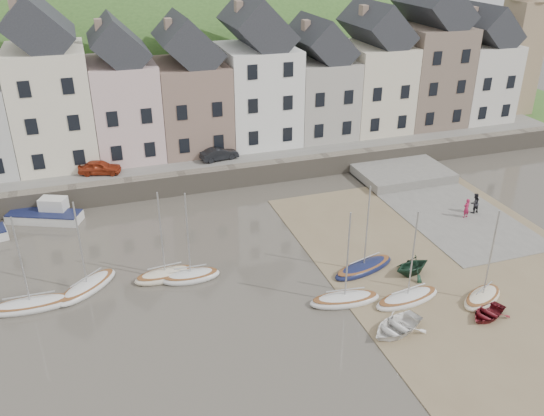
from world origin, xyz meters
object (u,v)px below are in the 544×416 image
object	(u,v)px
person_dark	(475,203)
car_right	(219,154)
person_red	(466,208)
rowboat_red	(488,313)
sailboat_0	(31,305)
car_left	(100,167)
rowboat_white	(396,326)
rowboat_green	(412,265)

from	to	relation	value
person_dark	car_right	size ratio (longest dim) A/B	0.48
person_dark	person_red	bearing A→B (deg)	17.55
rowboat_red	sailboat_0	bearing A→B (deg)	-131.47
person_dark	car_right	distance (m)	22.00
car_left	rowboat_white	bearing A→B (deg)	-134.12
person_red	car_left	world-z (taller)	car_left
sailboat_0	person_dark	distance (m)	32.61
car_right	sailboat_0	bearing A→B (deg)	127.15
rowboat_white	person_dark	bearing A→B (deg)	110.01
car_left	person_red	bearing A→B (deg)	-102.48
rowboat_red	car_left	bearing A→B (deg)	-162.75
rowboat_white	sailboat_0	bearing A→B (deg)	-134.46
rowboat_red	person_dark	size ratio (longest dim) A/B	1.59
rowboat_white	person_dark	distance (m)	17.17
rowboat_white	person_red	xyz separation A→B (m)	(12.07, 10.55, 0.49)
rowboat_green	rowboat_red	bearing A→B (deg)	7.23
rowboat_green	person_dark	world-z (taller)	person_dark
person_red	car_left	xyz separation A→B (m)	(-26.36, 14.25, 1.29)
person_red	person_dark	world-z (taller)	person_dark
rowboat_green	rowboat_red	distance (m)	5.66
person_dark	car_right	world-z (taller)	car_right
car_left	car_right	bearing A→B (deg)	-74.08
rowboat_green	person_dark	xyz separation A→B (m)	(9.26, 6.19, 0.20)
sailboat_0	rowboat_green	world-z (taller)	sailboat_0
rowboat_green	person_red	bearing A→B (deg)	113.76
car_left	car_right	size ratio (longest dim) A/B	1.03
person_dark	car_left	world-z (taller)	car_left
sailboat_0	person_red	xyz separation A→B (m)	(31.44, 1.72, 0.64)
rowboat_white	rowboat_green	size ratio (longest dim) A/B	1.31
rowboat_white	person_dark	world-z (taller)	person_dark
sailboat_0	rowboat_red	world-z (taller)	sailboat_0
rowboat_red	car_left	xyz separation A→B (m)	(-19.98, 25.32, 1.86)
person_dark	rowboat_white	bearing A→B (deg)	33.85
sailboat_0	car_left	distance (m)	16.87
person_red	car_right	xyz separation A→B (m)	(-16.02, 14.25, 1.26)
car_right	car_left	bearing A→B (deg)	81.14
sailboat_0	car_left	bearing A→B (deg)	72.36
person_dark	car_left	distance (m)	30.74
rowboat_green	car_left	distance (m)	27.05
car_right	rowboat_green	bearing A→B (deg)	-167.39
person_red	person_dark	distance (m)	1.19
rowboat_red	person_red	xyz separation A→B (m)	(6.39, 11.07, 0.57)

